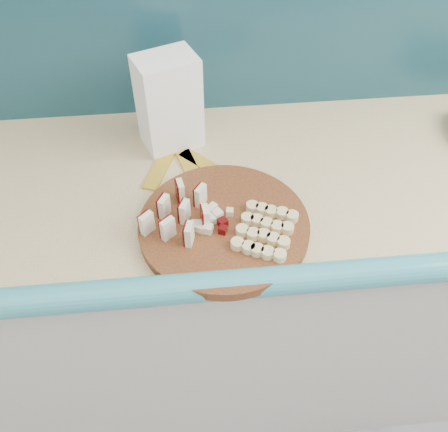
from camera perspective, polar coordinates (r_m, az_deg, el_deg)
name	(u,v)px	position (r m, az deg, el deg)	size (l,w,h in m)	color
kitchen_counter	(168,293)	(1.51, -6.37, -8.71)	(2.20, 0.63, 0.91)	beige
backsplash	(140,19)	(1.26, -9.53, 21.29)	(2.20, 0.02, 0.50)	teal
cutting_board	(224,226)	(1.05, 0.00, -1.15)	(0.36, 0.36, 0.02)	#41220E
apple_wedges	(179,213)	(1.03, -5.11, 0.35)	(0.15, 0.16, 0.05)	beige
apple_chunks	(214,217)	(1.04, -1.18, -0.12)	(0.06, 0.06, 0.02)	#F3E5C2
banana_slices	(265,230)	(1.02, 4.70, -1.60)	(0.15, 0.16, 0.02)	#DEC887
flour_bag	(169,103)	(1.20, -6.32, 12.74)	(0.14, 0.10, 0.23)	white
banana_peel	(185,164)	(1.20, -4.47, 5.95)	(0.22, 0.18, 0.01)	gold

